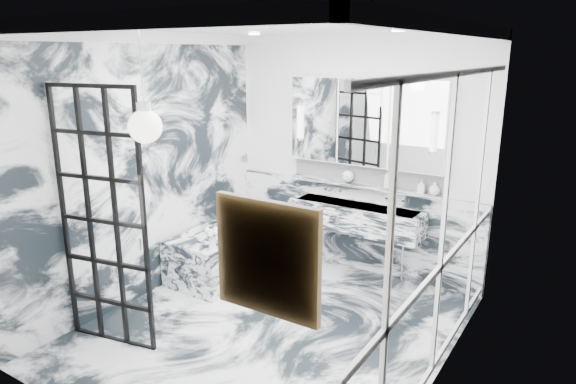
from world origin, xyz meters
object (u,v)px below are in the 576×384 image
Objects in this scene: trough_sink at (356,217)px; mirror_cabinet at (365,122)px; bathtub at (233,249)px; crittall_door at (103,221)px.

trough_sink is 1.10m from mirror_cabinet.
trough_sink is 0.97× the size of bathtub.
crittall_door is 1.45× the size of trough_sink.
crittall_door is 1.41× the size of bathtub.
crittall_door is 1.23× the size of mirror_cabinet.
crittall_door reaches higher than mirror_cabinet.
bathtub is (-1.33, -0.66, -0.45)m from trough_sink.
mirror_cabinet is (-0.00, 0.17, 1.09)m from trough_sink.
bathtub is at bearing 81.23° from crittall_door.
crittall_door reaches higher than trough_sink.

